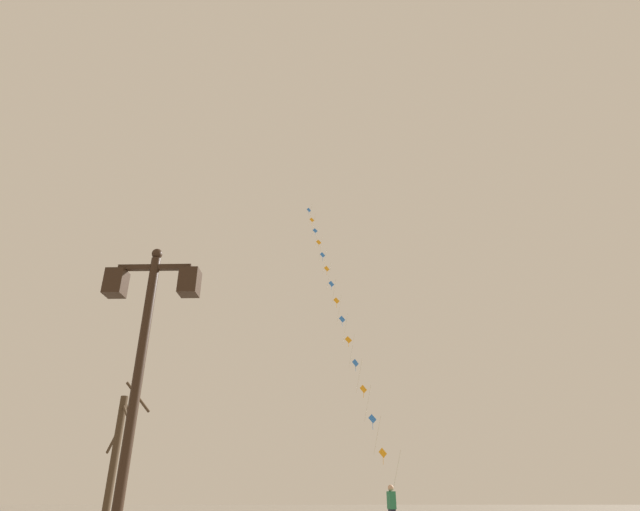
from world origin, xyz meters
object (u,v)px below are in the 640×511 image
at_px(kite_train, 337,302).
at_px(bare_tree, 115,461).
at_px(kite_flyer, 392,508).
at_px(twin_lantern_lamp_post, 144,341).

height_order(kite_train, bare_tree, kite_train).
height_order(kite_train, kite_flyer, kite_train).
distance_m(twin_lantern_lamp_post, kite_flyer, 14.97).
height_order(twin_lantern_lamp_post, bare_tree, twin_lantern_lamp_post).
distance_m(kite_train, bare_tree, 18.27).
bearing_deg(twin_lantern_lamp_post, kite_train, 82.55).
distance_m(kite_flyer, bare_tree, 10.02).
height_order(kite_flyer, bare_tree, bare_tree).
bearing_deg(bare_tree, kite_flyer, 28.56).
bearing_deg(kite_train, twin_lantern_lamp_post, -97.45).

